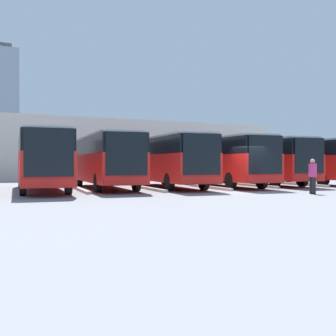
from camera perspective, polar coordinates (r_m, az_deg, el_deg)
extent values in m
plane|color=gray|center=(23.53, 9.85, -3.15)|extent=(600.00, 600.00, 0.00)
cube|color=red|center=(33.71, 17.96, 0.12)|extent=(3.68, 10.97, 1.65)
cube|color=black|center=(33.72, 17.96, 2.38)|extent=(3.63, 10.81, 1.01)
cube|color=silver|center=(33.75, 17.97, 3.34)|extent=(3.54, 10.53, 0.12)
cylinder|color=black|center=(30.47, 20.24, -1.37)|extent=(0.42, 1.05, 1.03)
cylinder|color=black|center=(37.02, 16.07, -1.02)|extent=(0.42, 1.05, 1.03)
cylinder|color=black|center=(35.81, 13.32, -1.07)|extent=(0.42, 1.05, 1.03)
cube|color=#B2B2AD|center=(31.23, 17.51, -2.12)|extent=(0.91, 5.64, 0.15)
cube|color=red|center=(31.37, 12.44, 0.10)|extent=(3.68, 10.97, 1.65)
cube|color=black|center=(31.39, 12.45, 2.53)|extent=(3.63, 10.81, 1.01)
cube|color=black|center=(26.98, 18.62, 1.61)|extent=(2.12, 0.29, 2.16)
cube|color=red|center=(26.99, 18.61, -1.27)|extent=(2.29, 0.33, 0.40)
cube|color=silver|center=(31.41, 12.45, 3.56)|extent=(3.54, 10.53, 0.12)
cylinder|color=black|center=(29.27, 17.71, -1.44)|extent=(0.42, 1.05, 1.03)
cylinder|color=black|center=(28.02, 14.27, -1.52)|extent=(0.42, 1.05, 1.03)
cylinder|color=black|center=(34.78, 10.96, -1.11)|extent=(0.42, 1.05, 1.03)
cylinder|color=black|center=(33.73, 7.87, -1.16)|extent=(0.42, 1.05, 1.03)
cube|color=#B2B2AD|center=(28.93, 11.48, -2.32)|extent=(0.91, 5.64, 0.15)
cube|color=red|center=(28.56, 7.17, 0.06)|extent=(3.68, 10.97, 1.65)
cube|color=black|center=(28.58, 7.17, 2.73)|extent=(3.63, 10.81, 1.01)
cube|color=black|center=(23.90, 13.10, 1.77)|extent=(2.12, 0.29, 2.16)
cube|color=red|center=(23.90, 13.10, -1.49)|extent=(2.29, 0.33, 0.40)
cube|color=silver|center=(28.61, 7.17, 3.86)|extent=(3.54, 10.53, 0.12)
cylinder|color=black|center=(26.22, 12.58, -1.66)|extent=(0.42, 1.05, 1.03)
cylinder|color=black|center=(25.13, 8.49, -1.74)|extent=(0.42, 1.05, 1.03)
cylinder|color=black|center=(32.03, 6.12, -1.25)|extent=(0.42, 1.05, 1.03)
cylinder|color=black|center=(31.15, 2.61, -1.29)|extent=(0.42, 1.05, 1.03)
cube|color=#B2B2AD|center=(26.18, 5.61, -2.61)|extent=(0.91, 5.64, 0.15)
cube|color=red|center=(26.92, -0.17, 0.04)|extent=(3.68, 10.97, 1.65)
cube|color=black|center=(26.94, -0.17, 2.87)|extent=(3.63, 10.81, 1.01)
cube|color=black|center=(21.93, 4.63, 1.89)|extent=(2.12, 0.29, 2.16)
cube|color=red|center=(21.94, 4.64, -1.66)|extent=(2.29, 0.33, 0.40)
cube|color=silver|center=(26.97, -0.17, 4.07)|extent=(3.54, 10.53, 0.12)
cylinder|color=black|center=(24.26, 4.88, -1.82)|extent=(0.42, 1.05, 1.03)
cylinder|color=black|center=(23.45, 0.16, -1.90)|extent=(0.42, 1.05, 1.03)
cylinder|color=black|center=(30.44, -0.43, -1.34)|extent=(0.42, 1.05, 1.03)
cylinder|color=black|center=(29.79, -4.28, -1.38)|extent=(0.42, 1.05, 1.03)
cube|color=#B2B2AD|center=(24.67, -2.52, -2.80)|extent=(0.91, 5.64, 0.15)
cube|color=red|center=(26.12, -8.56, 0.02)|extent=(3.68, 10.97, 1.65)
cube|color=black|center=(26.14, -8.56, 2.93)|extent=(3.63, 10.81, 1.01)
cube|color=black|center=(20.87, -5.60, 1.96)|extent=(2.12, 0.29, 2.16)
cube|color=red|center=(20.87, -5.59, -1.78)|extent=(2.29, 0.33, 0.40)
cube|color=silver|center=(26.17, -8.56, 4.17)|extent=(3.54, 10.53, 0.12)
cylinder|color=black|center=(23.15, -4.32, -1.94)|extent=(0.42, 1.05, 1.03)
cylinder|color=black|center=(22.67, -9.50, -2.00)|extent=(0.42, 1.05, 1.03)
cylinder|color=black|center=(29.62, -7.83, -1.40)|extent=(0.42, 1.05, 1.03)
cylinder|color=black|center=(29.24, -11.90, -1.43)|extent=(0.42, 1.05, 1.03)
cube|color=#B2B2AD|center=(24.06, -11.74, -2.90)|extent=(0.91, 5.64, 0.15)
cube|color=red|center=(24.54, -16.73, -0.04)|extent=(3.68, 10.97, 1.65)
cube|color=black|center=(24.56, -16.74, 3.07)|extent=(3.63, 10.81, 1.01)
cube|color=black|center=(19.16, -15.80, 2.07)|extent=(2.12, 0.29, 2.16)
cube|color=red|center=(19.17, -15.79, -2.00)|extent=(2.29, 0.33, 0.40)
cube|color=silver|center=(24.60, -16.74, 4.39)|extent=(3.54, 10.53, 0.12)
cylinder|color=black|center=(21.33, -13.35, -2.16)|extent=(0.42, 1.05, 1.03)
cylinder|color=black|center=(21.19, -19.07, -2.20)|extent=(0.42, 1.05, 1.03)
cylinder|color=black|center=(27.96, -14.95, -1.52)|extent=(0.42, 1.05, 1.03)
cylinder|color=black|center=(27.86, -19.31, -1.54)|extent=(0.42, 1.05, 1.03)
cylinder|color=black|center=(22.29, 19.14, -2.28)|extent=(0.24, 0.24, 0.86)
cylinder|color=black|center=(22.47, 18.85, -2.25)|extent=(0.24, 0.24, 0.86)
cylinder|color=#D13375|center=(22.35, 19.00, -0.29)|extent=(0.48, 0.48, 0.68)
sphere|color=tan|center=(22.35, 19.00, 0.88)|extent=(0.23, 0.23, 0.23)
cube|color=beige|center=(47.14, -9.55, 2.34)|extent=(37.73, 12.03, 5.99)
cube|color=silver|center=(54.50, -11.91, 4.98)|extent=(37.73, 3.00, 0.24)
cylinder|color=slate|center=(60.13, 0.07, 1.84)|extent=(0.20, 0.20, 5.74)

